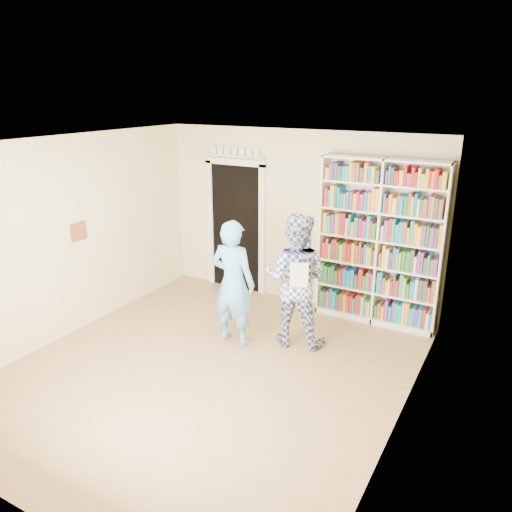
{
  "coord_description": "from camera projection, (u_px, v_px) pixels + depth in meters",
  "views": [
    {
      "loc": [
        3.1,
        -4.36,
        3.24
      ],
      "look_at": [
        0.16,
        0.9,
        1.23
      ],
      "focal_mm": 35.0,
      "sensor_mm": 36.0,
      "label": 1
    }
  ],
  "objects": [
    {
      "name": "floor",
      "position": [
        208.0,
        370.0,
        6.07
      ],
      "size": [
        5.0,
        5.0,
        0.0
      ],
      "primitive_type": "plane",
      "color": "#986E49",
      "rests_on": "ground"
    },
    {
      "name": "ceiling",
      "position": [
        201.0,
        144.0,
        5.21
      ],
      "size": [
        5.0,
        5.0,
        0.0
      ],
      "primitive_type": "plane",
      "rotation": [
        3.14,
        0.0,
        0.0
      ],
      "color": "white",
      "rests_on": "wall_back"
    },
    {
      "name": "wall_back",
      "position": [
        297.0,
        219.0,
        7.71
      ],
      "size": [
        4.5,
        0.0,
        4.5
      ],
      "primitive_type": "plane",
      "rotation": [
        1.57,
        0.0,
        0.0
      ],
      "color": "#F3E7A7",
      "rests_on": "floor"
    },
    {
      "name": "wall_left",
      "position": [
        66.0,
        238.0,
        6.68
      ],
      "size": [
        0.0,
        5.0,
        5.0
      ],
      "primitive_type": "plane",
      "rotation": [
        1.57,
        0.0,
        1.57
      ],
      "color": "#F3E7A7",
      "rests_on": "floor"
    },
    {
      "name": "wall_right",
      "position": [
        406.0,
        306.0,
        4.6
      ],
      "size": [
        0.0,
        5.0,
        5.0
      ],
      "primitive_type": "plane",
      "rotation": [
        1.57,
        0.0,
        -1.57
      ],
      "color": "#F3E7A7",
      "rests_on": "floor"
    },
    {
      "name": "bookshelf",
      "position": [
        380.0,
        243.0,
        7.0
      ],
      "size": [
        1.73,
        0.32,
        2.38
      ],
      "rotation": [
        0.0,
        0.0,
        -0.12
      ],
      "color": "white",
      "rests_on": "floor"
    },
    {
      "name": "doorway",
      "position": [
        236.0,
        221.0,
        8.25
      ],
      "size": [
        1.1,
        0.08,
        2.43
      ],
      "color": "black",
      "rests_on": "floor"
    },
    {
      "name": "wall_art",
      "position": [
        79.0,
        232.0,
        6.82
      ],
      "size": [
        0.03,
        0.25,
        0.25
      ],
      "primitive_type": "cube",
      "color": "maroon",
      "rests_on": "wall_left"
    },
    {
      "name": "man_blue",
      "position": [
        233.0,
        283.0,
        6.51
      ],
      "size": [
        0.63,
        0.42,
        1.69
      ],
      "primitive_type": "imported",
      "rotation": [
        0.0,
        0.0,
        3.16
      ],
      "color": "#65ADE0",
      "rests_on": "floor"
    },
    {
      "name": "man_plaid",
      "position": [
        295.0,
        280.0,
        6.49
      ],
      "size": [
        0.98,
        0.83,
        1.79
      ],
      "primitive_type": "imported",
      "rotation": [
        0.0,
        0.0,
        3.33
      ],
      "color": "navy",
      "rests_on": "floor"
    },
    {
      "name": "paper_sheet",
      "position": [
        299.0,
        275.0,
        6.12
      ],
      "size": [
        0.2,
        0.12,
        0.32
      ],
      "primitive_type": "cube",
      "rotation": [
        0.0,
        0.0,
        0.54
      ],
      "color": "white",
      "rests_on": "man_plaid"
    }
  ]
}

